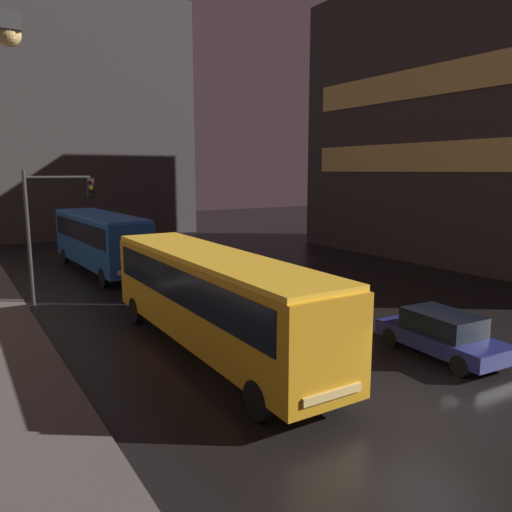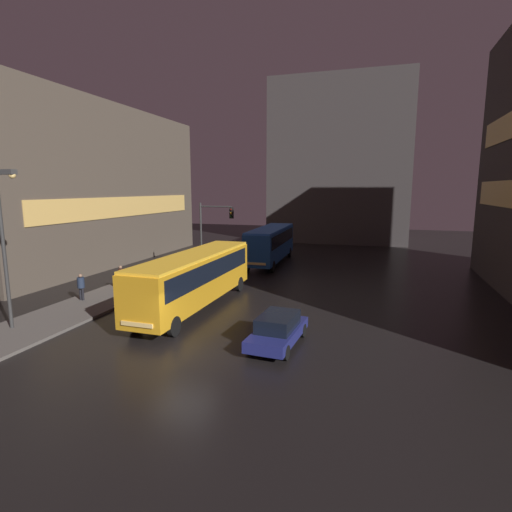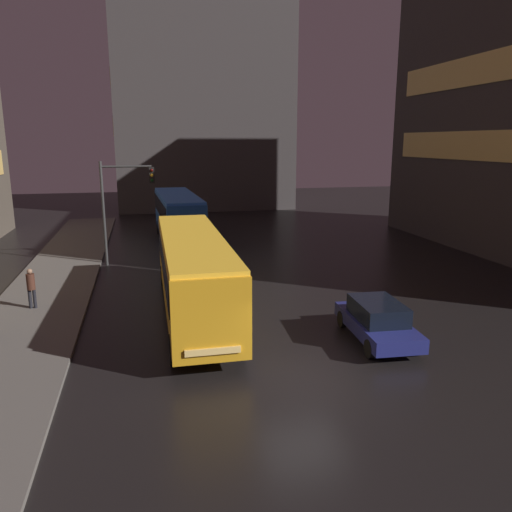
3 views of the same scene
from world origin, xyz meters
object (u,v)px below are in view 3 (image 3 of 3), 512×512
(traffic_light_main, at_px, (121,196))
(bus_far, at_px, (178,213))
(car_taxi, at_px, (377,320))
(bus_near, at_px, (193,267))
(pedestrian_mid, at_px, (31,285))

(traffic_light_main, bearing_deg, bus_far, 58.30)
(car_taxi, height_order, traffic_light_main, traffic_light_main)
(bus_near, bearing_deg, bus_far, -91.26)
(bus_near, distance_m, traffic_light_main, 10.24)
(bus_far, relative_size, traffic_light_main, 1.83)
(bus_far, distance_m, car_taxi, 20.28)
(bus_near, relative_size, traffic_light_main, 2.03)
(car_taxi, xyz_separation_m, pedestrian_mid, (-12.72, 6.06, 0.39))
(bus_near, height_order, traffic_light_main, traffic_light_main)
(pedestrian_mid, bearing_deg, traffic_light_main, 130.38)
(bus_near, distance_m, bus_far, 15.29)
(bus_far, bearing_deg, bus_near, 86.04)
(bus_near, xyz_separation_m, pedestrian_mid, (-6.59, 1.91, -0.90))
(bus_far, distance_m, pedestrian_mid, 15.16)
(car_taxi, relative_size, traffic_light_main, 0.73)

